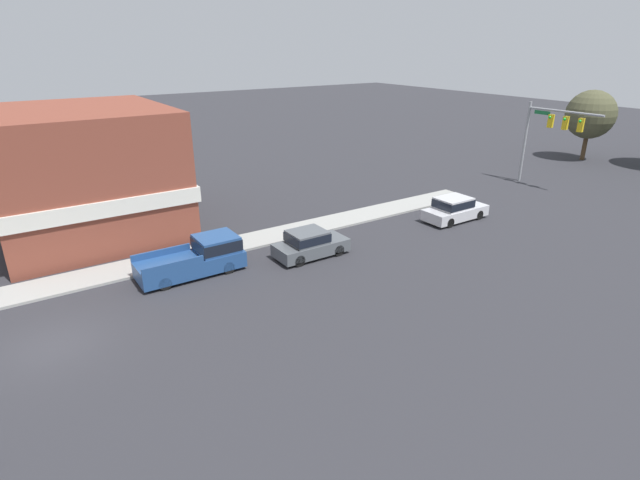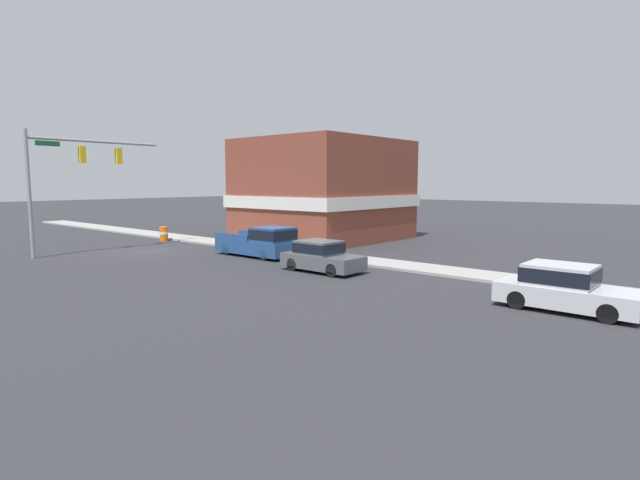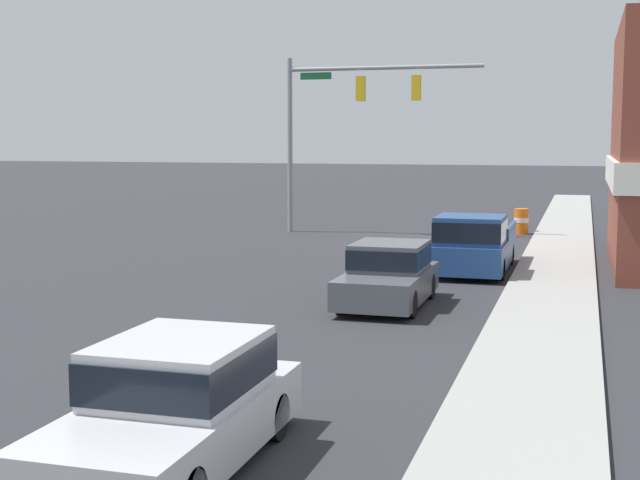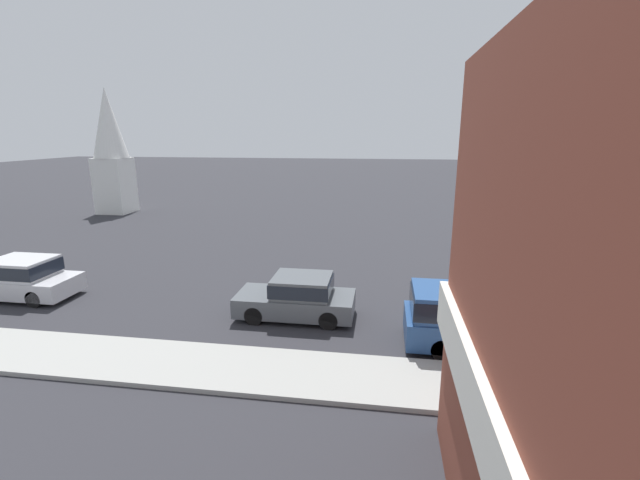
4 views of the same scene
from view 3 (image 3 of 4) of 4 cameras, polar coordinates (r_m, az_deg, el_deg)
ground_plane at (r=35.94m, az=6.05°, el=-0.15°), size 200.00×200.00×0.00m
sidewalk_curb at (r=35.35m, az=15.17°, el=-0.34°), size 2.40×60.00×0.14m
near_signal_assembly at (r=38.88m, az=1.72°, el=8.64°), size 8.55×0.49×7.63m
car_lead at (r=22.38m, az=4.40°, el=-2.14°), size 1.90×4.25×1.57m
car_second_ahead at (r=11.68m, az=-9.20°, el=-10.22°), size 1.95×4.67×1.64m
pickup_truck_parked at (r=27.97m, az=9.83°, el=-0.24°), size 2.07×5.49×1.87m
construction_barrel at (r=39.69m, az=12.76°, el=1.18°), size 0.63×0.63×1.11m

